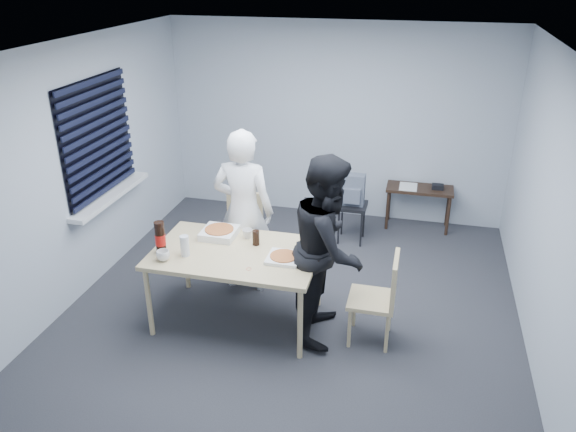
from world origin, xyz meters
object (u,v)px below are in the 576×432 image
(stool, at_px, (352,212))
(mug_a, at_px, (163,256))
(soda_bottle, at_px, (160,238))
(person_black, at_px, (328,248))
(backpack, at_px, (353,190))
(dining_table, at_px, (236,257))
(chair_right, at_px, (382,293))
(mug_b, at_px, (247,234))
(chair_far, at_px, (243,226))
(person_white, at_px, (244,211))
(side_table, at_px, (419,193))

(stool, relative_size, mug_a, 4.07)
(stool, xyz_separation_m, soda_bottle, (-1.52, -2.16, 0.52))
(person_black, distance_m, backpack, 1.93)
(soda_bottle, bearing_deg, dining_table, 15.64)
(chair_right, relative_size, mug_b, 8.90)
(chair_right, bearing_deg, mug_b, 167.47)
(backpack, distance_m, mug_b, 1.87)
(person_black, relative_size, stool, 3.53)
(mug_b, xyz_separation_m, soda_bottle, (-0.69, -0.48, 0.11))
(chair_far, relative_size, mug_a, 7.24)
(person_black, height_order, soda_bottle, person_black)
(person_white, distance_m, person_black, 1.16)
(dining_table, distance_m, stool, 2.17)
(mug_a, xyz_separation_m, soda_bottle, (-0.08, 0.13, 0.10))
(chair_far, distance_m, soda_bottle, 1.35)
(backpack, distance_m, soda_bottle, 2.64)
(person_black, xyz_separation_m, soda_bottle, (-1.54, -0.23, 0.03))
(mug_a, height_order, mug_b, mug_a)
(chair_far, bearing_deg, dining_table, -74.95)
(backpack, height_order, mug_b, backpack)
(stool, height_order, soda_bottle, soda_bottle)
(person_black, xyz_separation_m, mug_b, (-0.85, 0.25, -0.08))
(dining_table, distance_m, mug_b, 0.31)
(backpack, bearing_deg, dining_table, -135.09)
(backpack, bearing_deg, side_table, 15.52)
(chair_far, relative_size, backpack, 2.26)
(dining_table, height_order, mug_a, mug_a)
(stool, height_order, mug_b, mug_b)
(person_black, height_order, backpack, person_black)
(dining_table, xyz_separation_m, chair_far, (-0.28, 1.04, -0.19))
(dining_table, height_order, stool, dining_table)
(dining_table, xyz_separation_m, person_black, (0.87, 0.04, 0.18))
(side_table, xyz_separation_m, backpack, (-0.80, -0.61, 0.20))
(person_white, height_order, soda_bottle, person_white)
(stool, bearing_deg, soda_bottle, -125.03)
(person_white, relative_size, side_table, 2.08)
(chair_far, height_order, person_white, person_white)
(chair_right, height_order, stool, chair_right)
(dining_table, relative_size, mug_b, 15.67)
(mug_b, relative_size, soda_bottle, 0.32)
(chair_right, bearing_deg, backpack, 105.28)
(chair_far, xyz_separation_m, mug_b, (0.30, -0.75, 0.30))
(side_table, bearing_deg, backpack, -142.71)
(person_white, distance_m, side_table, 2.65)
(mug_a, bearing_deg, chair_far, 77.13)
(chair_far, bearing_deg, side_table, 38.53)
(chair_far, relative_size, mug_b, 8.90)
(chair_right, distance_m, person_black, 0.63)
(dining_table, height_order, person_white, person_white)
(person_white, bearing_deg, side_table, -132.41)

